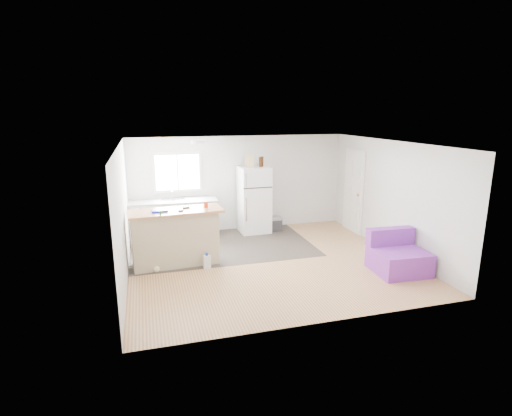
{
  "coord_description": "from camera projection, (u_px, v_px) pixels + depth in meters",
  "views": [
    {
      "loc": [
        -2.34,
        -7.29,
        3.0
      ],
      "look_at": [
        -0.07,
        0.7,
        0.98
      ],
      "focal_mm": 28.0,
      "sensor_mm": 36.0,
      "label": 1
    }
  ],
  "objects": [
    {
      "name": "tool_b",
      "position": [
        181.0,
        211.0,
        7.69
      ],
      "size": [
        0.1,
        0.04,
        0.03
      ],
      "primitive_type": "cube",
      "rotation": [
        0.0,
        0.0,
        -0.05
      ],
      "color": "black",
      "rests_on": "peninsula"
    },
    {
      "name": "ceiling_fixture",
      "position": [
        198.0,
        142.0,
        8.39
      ],
      "size": [
        0.3,
        0.3,
        0.07
      ],
      "primitive_type": "cylinder",
      "color": "white",
      "rests_on": "ceiling"
    },
    {
      "name": "window",
      "position": [
        178.0,
        172.0,
        9.69
      ],
      "size": [
        1.18,
        0.06,
        0.98
      ],
      "color": "white",
      "rests_on": "back_wall"
    },
    {
      "name": "interior_door",
      "position": [
        353.0,
        192.0,
        10.07
      ],
      "size": [
        0.11,
        0.92,
        2.1
      ],
      "color": "white",
      "rests_on": "right_wall"
    },
    {
      "name": "room",
      "position": [
        269.0,
        205.0,
        7.86
      ],
      "size": [
        5.51,
        5.01,
        2.41
      ],
      "color": "#915D3D",
      "rests_on": "ground"
    },
    {
      "name": "bottle_right",
      "position": [
        262.0,
        161.0,
        9.83
      ],
      "size": [
        0.09,
        0.09,
        0.25
      ],
      "primitive_type": "cylinder",
      "rotation": [
        0.0,
        0.0,
        -0.41
      ],
      "color": "#371C0A",
      "rests_on": "refrigerator"
    },
    {
      "name": "cooler",
      "position": [
        272.0,
        224.0,
        10.24
      ],
      "size": [
        0.47,
        0.32,
        0.36
      ],
      "rotation": [
        0.0,
        0.0,
        0.0
      ],
      "color": "#2C2C2E",
      "rests_on": "floor"
    },
    {
      "name": "red_cup",
      "position": [
        206.0,
        205.0,
        7.98
      ],
      "size": [
        0.09,
        0.09,
        0.12
      ],
      "primitive_type": "cylinder",
      "rotation": [
        0.0,
        0.0,
        -0.19
      ],
      "color": "red",
      "rests_on": "peninsula"
    },
    {
      "name": "refrigerator",
      "position": [
        254.0,
        200.0,
        10.02
      ],
      "size": [
        0.75,
        0.72,
        1.66
      ],
      "rotation": [
        0.0,
        0.0,
        0.03
      ],
      "color": "white",
      "rests_on": "floor"
    },
    {
      "name": "tool_a",
      "position": [
        186.0,
        207.0,
        7.94
      ],
      "size": [
        0.15,
        0.1,
        0.03
      ],
      "primitive_type": "cube",
      "rotation": [
        0.0,
        0.0,
        0.41
      ],
      "color": "black",
      "rests_on": "peninsula"
    },
    {
      "name": "peninsula",
      "position": [
        175.0,
        237.0,
        7.91
      ],
      "size": [
        1.86,
        0.83,
        1.12
      ],
      "rotation": [
        0.0,
        0.0,
        0.07
      ],
      "color": "#BEB189",
      "rests_on": "floor"
    },
    {
      "name": "vinyl_zone",
      "position": [
        222.0,
        246.0,
        9.12
      ],
      "size": [
        4.05,
        2.5,
        0.0
      ],
      "primitive_type": "cube",
      "color": "#332B26",
      "rests_on": "floor"
    },
    {
      "name": "mop",
      "position": [
        158.0,
        260.0,
        7.63
      ],
      "size": [
        0.23,
        0.34,
        1.23
      ],
      "rotation": [
        0.0,
        0.0,
        0.19
      ],
      "color": "green",
      "rests_on": "floor"
    },
    {
      "name": "blue_tray",
      "position": [
        159.0,
        211.0,
        7.68
      ],
      "size": [
        0.31,
        0.23,
        0.04
      ],
      "primitive_type": "cube",
      "rotation": [
        0.0,
        0.0,
        0.05
      ],
      "color": "#1624D1",
      "rests_on": "peninsula"
    },
    {
      "name": "kitchen_cabinets",
      "position": [
        174.0,
        219.0,
        9.61
      ],
      "size": [
        2.11,
        0.74,
        1.21
      ],
      "rotation": [
        0.0,
        0.0,
        -0.04
      ],
      "color": "white",
      "rests_on": "floor"
    },
    {
      "name": "purple_seat",
      "position": [
        397.0,
        257.0,
        7.62
      ],
      "size": [
        0.99,
        0.94,
        0.78
      ],
      "rotation": [
        0.0,
        0.0,
        -0.05
      ],
      "color": "purple",
      "rests_on": "floor"
    },
    {
      "name": "cardboard_box",
      "position": [
        250.0,
        161.0,
        9.7
      ],
      "size": [
        0.22,
        0.15,
        0.3
      ],
      "primitive_type": "cube",
      "rotation": [
        0.0,
        0.0,
        -0.28
      ],
      "color": "tan",
      "rests_on": "refrigerator"
    },
    {
      "name": "cleaner_jug",
      "position": [
        207.0,
        262.0,
        7.8
      ],
      "size": [
        0.14,
        0.1,
        0.31
      ],
      "rotation": [
        0.0,
        0.0,
        0.02
      ],
      "color": "silver",
      "rests_on": "floor"
    },
    {
      "name": "bottle_left",
      "position": [
        260.0,
        162.0,
        9.76
      ],
      "size": [
        0.08,
        0.08,
        0.25
      ],
      "primitive_type": "cylinder",
      "rotation": [
        0.0,
        0.0,
        0.22
      ],
      "color": "#371C0A",
      "rests_on": "refrigerator"
    }
  ]
}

